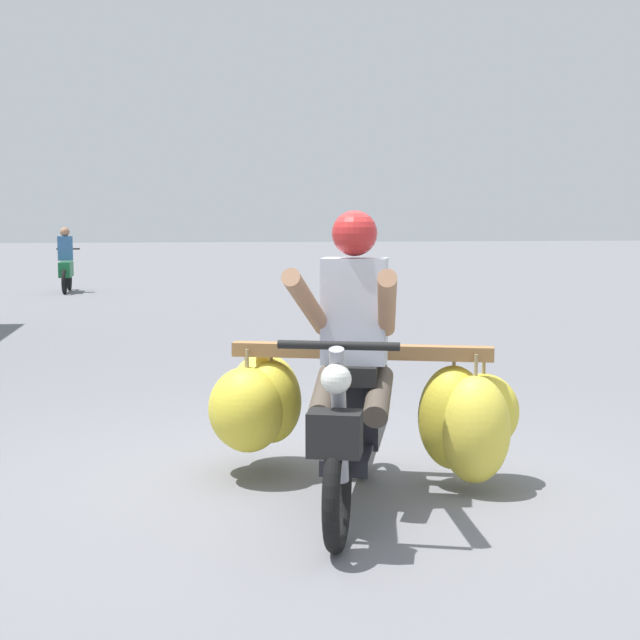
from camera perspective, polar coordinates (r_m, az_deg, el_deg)
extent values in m
plane|color=slate|center=(5.09, -0.49, -10.92)|extent=(120.00, 120.00, 0.00)
torus|color=black|center=(4.09, 1.15, -11.18)|extent=(0.25, 0.56, 0.56)
torus|color=black|center=(5.24, 2.83, -7.23)|extent=(0.25, 0.56, 0.56)
cube|color=black|center=(4.56, 1.96, -8.81)|extent=(0.40, 0.61, 0.08)
cube|color=black|center=(4.90, 2.50, -5.56)|extent=(0.47, 0.70, 0.36)
cube|color=black|center=(4.78, 2.42, -3.18)|extent=(0.43, 0.65, 0.10)
cylinder|color=gray|center=(4.06, 1.27, -6.35)|extent=(0.15, 0.29, 0.69)
cylinder|color=black|center=(3.96, 1.21, -1.68)|extent=(0.54, 0.21, 0.04)
sphere|color=silver|center=(3.91, 1.06, -3.88)|extent=(0.14, 0.14, 0.14)
cube|color=black|center=(3.92, 0.97, -7.44)|extent=(0.28, 0.23, 0.20)
cube|color=black|center=(4.01, 1.16, -7.10)|extent=(0.18, 0.30, 0.04)
cube|color=olive|center=(5.00, 2.70, -2.06)|extent=(1.46, 0.56, 0.08)
cube|color=olive|center=(5.18, 2.90, -2.10)|extent=(1.31, 0.50, 0.06)
ellipsoid|color=gold|center=(5.09, -4.75, -5.88)|extent=(0.55, 0.53, 0.50)
cylinder|color=#998459|center=(5.04, -4.78, -2.69)|extent=(0.02, 0.02, 0.14)
ellipsoid|color=yellow|center=(5.28, -4.83, -5.82)|extent=(0.54, 0.51, 0.51)
cylinder|color=#998459|center=(5.22, -4.86, -2.51)|extent=(0.02, 0.02, 0.16)
ellipsoid|color=yellow|center=(4.98, 10.10, -7.07)|extent=(0.52, 0.50, 0.61)
cylinder|color=#998459|center=(4.91, 10.18, -3.09)|extent=(0.02, 0.02, 0.15)
ellipsoid|color=gold|center=(5.06, 8.71, -6.32)|extent=(0.53, 0.51, 0.60)
cylinder|color=#998459|center=(5.00, 8.77, -2.67)|extent=(0.02, 0.02, 0.11)
ellipsoid|color=yellow|center=(5.14, 10.62, -5.92)|extent=(0.45, 0.41, 0.44)
cylinder|color=#998459|center=(5.09, 10.68, -2.87)|extent=(0.02, 0.02, 0.17)
ellipsoid|color=gold|center=(5.15, -3.20, -5.36)|extent=(0.36, 0.33, 0.49)
cylinder|color=#998459|center=(5.11, -3.22, -2.40)|extent=(0.02, 0.02, 0.11)
ellipsoid|color=yellow|center=(5.43, -3.68, -5.16)|extent=(0.56, 0.53, 0.57)
cylinder|color=#998459|center=(5.38, -3.70, -1.94)|extent=(0.02, 0.02, 0.11)
cube|color=#B2B7C6|center=(4.62, 2.28, 0.61)|extent=(0.39, 0.32, 0.56)
sphere|color=#B22626|center=(4.58, 2.27, 5.70)|extent=(0.24, 0.24, 0.24)
cylinder|color=#9E7051|center=(4.26, 4.40, 0.98)|extent=(0.26, 0.72, 0.39)
cylinder|color=#9E7051|center=(4.30, -0.79, 1.05)|extent=(0.36, 0.70, 0.39)
cylinder|color=#4C4238|center=(4.55, 3.85, -4.96)|extent=(0.26, 0.46, 0.27)
cylinder|color=#4C4238|center=(4.58, 0.35, -4.87)|extent=(0.26, 0.46, 0.27)
torus|color=black|center=(20.15, -16.10, 2.63)|extent=(0.09, 0.52, 0.52)
torus|color=black|center=(19.05, -16.40, 2.41)|extent=(0.09, 0.52, 0.52)
cube|color=#196638|center=(19.49, -16.29, 3.20)|extent=(0.26, 0.90, 0.32)
cylinder|color=black|center=(20.07, -16.17, 4.50)|extent=(0.50, 0.05, 0.04)
cube|color=#386699|center=(19.45, -16.34, 4.52)|extent=(0.30, 0.21, 0.52)
sphere|color=#9E7051|center=(19.46, -16.37, 5.56)|extent=(0.20, 0.20, 0.20)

